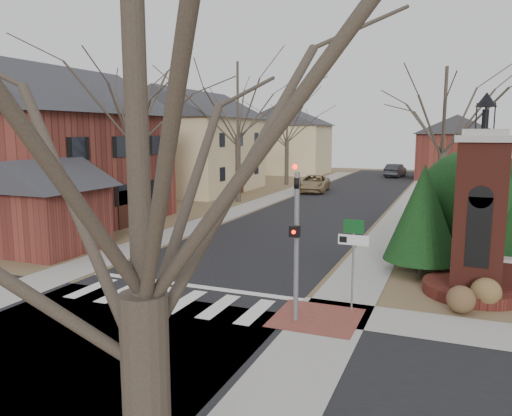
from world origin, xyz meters
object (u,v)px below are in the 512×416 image
at_px(sign_post, 353,247).
at_px(distant_car, 395,170).
at_px(traffic_signal_pole, 296,231).
at_px(brick_gate_monument, 478,229).
at_px(pickup_truck, 313,183).

height_order(sign_post, distant_car, sign_post).
height_order(traffic_signal_pole, distant_car, traffic_signal_pole).
relative_size(sign_post, distant_car, 0.59).
xyz_separation_m(traffic_signal_pole, distant_car, (-2.70, 47.22, -1.82)).
bearing_deg(traffic_signal_pole, brick_gate_monument, 43.24).
relative_size(sign_post, brick_gate_monument, 0.42).
xyz_separation_m(traffic_signal_pole, sign_post, (1.29, 1.41, -0.64)).
height_order(sign_post, brick_gate_monument, brick_gate_monument).
height_order(sign_post, pickup_truck, sign_post).
xyz_separation_m(pickup_truck, distant_car, (5.00, 17.60, 0.03)).
bearing_deg(pickup_truck, distant_car, 67.54).
bearing_deg(traffic_signal_pole, pickup_truck, 104.57).
height_order(brick_gate_monument, distant_car, brick_gate_monument).
distance_m(pickup_truck, distant_car, 18.29).
bearing_deg(brick_gate_monument, traffic_signal_pole, -136.76).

